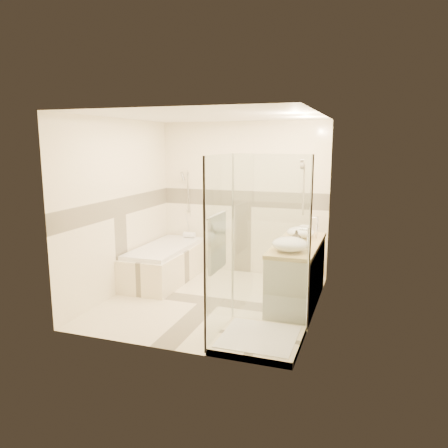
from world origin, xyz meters
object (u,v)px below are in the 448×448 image
(vessel_sink_near, at_px, (301,232))
(vessel_sink_far, at_px, (290,244))
(shower_enclosure, at_px, (251,296))
(amenity_bottle_a, at_px, (296,237))
(vanity, at_px, (297,273))
(amenity_bottle_b, at_px, (296,237))
(bathtub, at_px, (165,261))

(vessel_sink_near, relative_size, vessel_sink_far, 0.88)
(shower_enclosure, relative_size, amenity_bottle_a, 13.39)
(vanity, height_order, amenity_bottle_a, amenity_bottle_a)
(vessel_sink_near, height_order, amenity_bottle_b, amenity_bottle_b)
(amenity_bottle_a, bearing_deg, bathtub, 170.03)
(vessel_sink_far, xyz_separation_m, amenity_bottle_a, (0.00, 0.47, -0.01))
(vanity, bearing_deg, amenity_bottle_a, -129.25)
(shower_enclosure, xyz_separation_m, amenity_bottle_a, (0.27, 1.25, 0.42))
(vanity, relative_size, vessel_sink_near, 4.19)
(bathtub, distance_m, vessel_sink_far, 2.38)
(vessel_sink_far, bearing_deg, bathtub, 158.42)
(vessel_sink_far, relative_size, amenity_bottle_b, 2.54)
(bathtub, relative_size, amenity_bottle_b, 9.84)
(vanity, distance_m, amenity_bottle_a, 0.50)
(vessel_sink_far, distance_m, amenity_bottle_a, 0.47)
(shower_enclosure, xyz_separation_m, vessel_sink_far, (0.27, 0.78, 0.43))
(bathtub, bearing_deg, amenity_bottle_b, -10.06)
(amenity_bottle_b, bearing_deg, vessel_sink_near, 90.00)
(vanity, bearing_deg, bathtub, 170.75)
(amenity_bottle_b, bearing_deg, amenity_bottle_a, 90.00)
(amenity_bottle_a, height_order, amenity_bottle_b, amenity_bottle_b)
(vessel_sink_near, relative_size, amenity_bottle_a, 2.54)
(bathtub, height_order, shower_enclosure, shower_enclosure)
(amenity_bottle_a, relative_size, amenity_bottle_b, 0.88)
(amenity_bottle_a, bearing_deg, shower_enclosure, -102.35)
(vessel_sink_far, bearing_deg, shower_enclosure, -109.32)
(vessel_sink_near, bearing_deg, vanity, -86.58)
(vessel_sink_near, distance_m, amenity_bottle_b, 0.36)
(shower_enclosure, distance_m, amenity_bottle_a, 1.34)
(shower_enclosure, distance_m, vessel_sink_far, 0.93)
(bathtub, distance_m, amenity_bottle_b, 2.25)
(amenity_bottle_b, bearing_deg, vessel_sink_far, -90.00)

